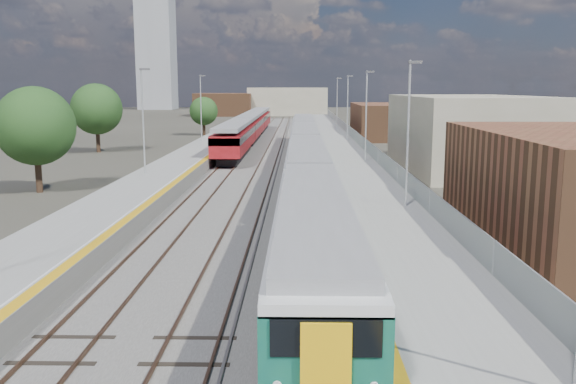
{
  "coord_description": "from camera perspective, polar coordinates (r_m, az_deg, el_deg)",
  "views": [
    {
      "loc": [
        0.99,
        -9.57,
        7.18
      ],
      "look_at": [
        0.45,
        19.25,
        2.2
      ],
      "focal_mm": 38.0,
      "sensor_mm": 36.0,
      "label": 1
    }
  ],
  "objects": [
    {
      "name": "platform_right",
      "position": [
        62.57,
        5.0,
        3.67
      ],
      "size": [
        4.7,
        155.0,
        8.52
      ],
      "color": "slate",
      "rests_on": "ground"
    },
    {
      "name": "red_train",
      "position": [
        80.85,
        -3.57,
        6.16
      ],
      "size": [
        2.77,
        56.29,
        3.5
      ],
      "color": "black",
      "rests_on": "ground"
    },
    {
      "name": "ballast_bed",
      "position": [
        62.57,
        -1.92,
        3.24
      ],
      "size": [
        10.5,
        155.0,
        0.06
      ],
      "primitive_type": "cube",
      "color": "#565451",
      "rests_on": "ground"
    },
    {
      "name": "tree_c",
      "position": [
        92.68,
        -7.9,
        7.5
      ],
      "size": [
        4.22,
        4.22,
        5.73
      ],
      "color": "#382619",
      "rests_on": "ground"
    },
    {
      "name": "tree_d",
      "position": [
        80.43,
        14.19,
        7.17
      ],
      "size": [
        4.57,
        4.57,
        6.19
      ],
      "color": "#382619",
      "rests_on": "ground"
    },
    {
      "name": "tree_a",
      "position": [
        44.89,
        -22.57,
        5.71
      ],
      "size": [
        5.35,
        5.35,
        7.25
      ],
      "color": "#382619",
      "rests_on": "ground"
    },
    {
      "name": "tree_b",
      "position": [
        70.74,
        -17.49,
        7.41
      ],
      "size": [
        5.59,
        5.59,
        7.58
      ],
      "color": "#382619",
      "rests_on": "ground"
    },
    {
      "name": "ground",
      "position": [
        60.01,
        0.11,
        2.93
      ],
      "size": [
        320.0,
        320.0,
        0.0
      ],
      "primitive_type": "plane",
      "color": "#47443A",
      "rests_on": "ground"
    },
    {
      "name": "buildings",
      "position": [
        149.44,
        -6.41,
        11.1
      ],
      "size": [
        72.0,
        185.5,
        40.0
      ],
      "color": "brown",
      "rests_on": "ground"
    },
    {
      "name": "green_train",
      "position": [
        48.07,
        1.67,
        3.68
      ],
      "size": [
        2.65,
        73.98,
        2.92
      ],
      "color": "black",
      "rests_on": "ground"
    },
    {
      "name": "platform_left",
      "position": [
        63.22,
        -8.1,
        3.66
      ],
      "size": [
        4.3,
        155.0,
        8.52
      ],
      "color": "slate",
      "rests_on": "ground"
    },
    {
      "name": "tracks",
      "position": [
        64.19,
        -1.31,
        3.48
      ],
      "size": [
        8.96,
        160.0,
        0.17
      ],
      "color": "#4C3323",
      "rests_on": "ground"
    }
  ]
}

